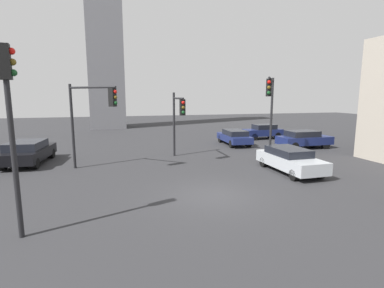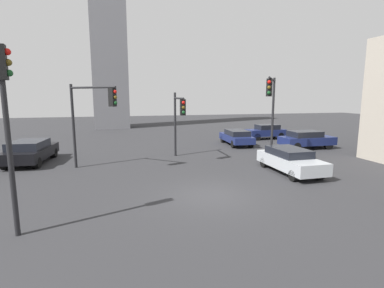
% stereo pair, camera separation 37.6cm
% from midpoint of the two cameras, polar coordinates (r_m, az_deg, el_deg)
% --- Properties ---
extents(ground_plane, '(106.48, 106.48, 0.00)m').
position_cam_midpoint_polar(ground_plane, '(13.22, 4.55, -9.94)').
color(ground_plane, '#2D2D30').
extents(traffic_light_0, '(2.70, 2.29, 5.05)m').
position_cam_midpoint_polar(traffic_light_0, '(17.76, -18.31, 6.51)').
color(traffic_light_0, black).
rests_on(traffic_light_0, ground_plane).
extents(traffic_light_1, '(2.34, 3.44, 5.58)m').
position_cam_midpoint_polar(traffic_light_1, '(19.45, 15.75, 8.05)').
color(traffic_light_1, black).
rests_on(traffic_light_1, ground_plane).
extents(traffic_light_2, '(0.48, 0.36, 5.82)m').
position_cam_midpoint_polar(traffic_light_2, '(10.19, -31.66, 6.03)').
color(traffic_light_2, black).
rests_on(traffic_light_2, ground_plane).
extents(traffic_light_3, '(0.32, 3.10, 4.60)m').
position_cam_midpoint_polar(traffic_light_3, '(19.76, -2.02, 5.92)').
color(traffic_light_3, black).
rests_on(traffic_light_3, ground_plane).
extents(car_0, '(4.41, 1.93, 1.48)m').
position_cam_midpoint_polar(car_0, '(26.26, 21.77, 0.88)').
color(car_0, navy).
rests_on(car_0, ground_plane).
extents(car_2, '(3.97, 1.80, 1.48)m').
position_cam_midpoint_polar(car_2, '(30.78, 14.54, 2.40)').
color(car_2, navy).
rests_on(car_2, ground_plane).
extents(car_3, '(1.93, 4.61, 1.39)m').
position_cam_midpoint_polar(car_3, '(17.75, 19.13, -2.94)').
color(car_3, '#ADB2B7').
rests_on(car_3, ground_plane).
extents(car_4, '(2.65, 4.93, 1.51)m').
position_cam_midpoint_polar(car_4, '(21.75, -28.58, -1.22)').
color(car_4, black).
rests_on(car_4, ground_plane).
extents(car_5, '(2.04, 4.52, 1.36)m').
position_cam_midpoint_polar(car_5, '(26.51, 9.07, 1.38)').
color(car_5, navy).
rests_on(car_5, ground_plane).
extents(skyline_tower, '(4.57, 4.57, 32.22)m').
position_cam_midpoint_polar(skyline_tower, '(43.79, -15.86, 24.60)').
color(skyline_tower, slate).
rests_on(skyline_tower, ground_plane).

